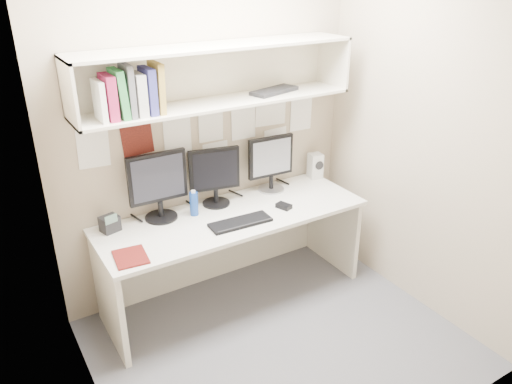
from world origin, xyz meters
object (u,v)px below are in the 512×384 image
desk (234,256)px  maroon_notebook (131,257)px  monitor_center (215,174)px  monitor_left (158,184)px  keyboard (240,222)px  speaker (315,166)px  desk_phone (110,224)px  monitor_right (271,161)px

desk → maroon_notebook: bearing=-166.9°
monitor_center → maroon_notebook: 0.94m
desk → monitor_left: bearing=155.1°
monitor_center → keyboard: 0.45m
keyboard → speaker: size_ratio=2.09×
desk → keyboard: size_ratio=4.48×
monitor_center → desk_phone: monitor_center is taller
speaker → monitor_center: bearing=-169.6°
desk_phone → maroon_notebook: bearing=-104.4°
monitor_right → maroon_notebook: size_ratio=1.88×
desk → desk_phone: desk_phone is taller
maroon_notebook → desk_phone: bearing=96.8°
monitor_center → speaker: 0.98m
desk → monitor_left: 0.82m
monitor_right → desk_phone: 1.33m
monitor_center → speaker: (0.97, 0.02, -0.14)m
monitor_center → desk: bearing=-71.3°
monitor_left → monitor_right: bearing=1.0°
speaker → monitor_left: bearing=-169.9°
desk → desk_phone: bearing=165.7°
monitor_center → desk_phone: bearing=-167.7°
desk → keyboard: keyboard is taller
monitor_right → keyboard: (-0.50, -0.38, -0.24)m
monitor_center → keyboard: size_ratio=1.00×
desk → monitor_right: monitor_right is taller
maroon_notebook → monitor_center: bearing=33.5°
monitor_right → maroon_notebook: monitor_right is taller
desk → monitor_center: monitor_center is taller
monitor_left → desk_phone: monitor_left is taller
monitor_center → monitor_right: monitor_right is taller
monitor_right → keyboard: bearing=-139.7°
desk → monitor_left: monitor_left is taller
monitor_right → monitor_center: bearing=-177.0°
speaker → keyboard: bearing=-148.2°
desk_phone → monitor_left: bearing=-14.0°
desk → speaker: 1.08m
monitor_left → desk_phone: 0.43m
keyboard → desk_phone: 0.90m
maroon_notebook → monitor_right: bearing=23.9°
monitor_center → maroon_notebook: bearing=-141.0°
monitor_center → keyboard: bearing=-78.3°
monitor_center → desk_phone: size_ratio=3.07×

